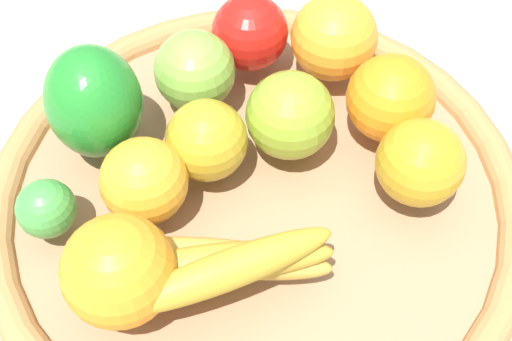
# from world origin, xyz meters

# --- Properties ---
(ground_plane) EXTENTS (2.40, 2.40, 0.00)m
(ground_plane) POSITION_xyz_m (0.00, 0.00, 0.00)
(ground_plane) COLOR #B8B198
(ground_plane) RESTS_ON ground
(basket) EXTENTS (0.45, 0.45, 0.03)m
(basket) POSITION_xyz_m (0.00, 0.00, 0.02)
(basket) COLOR #9C7352
(basket) RESTS_ON ground_plane
(apple_2) EXTENTS (0.10, 0.10, 0.07)m
(apple_2) POSITION_xyz_m (0.04, -0.04, 0.07)
(apple_2) COLOR olive
(apple_2) RESTS_ON basket
(orange_3) EXTENTS (0.08, 0.08, 0.07)m
(orange_3) POSITION_xyz_m (-0.00, 0.09, 0.07)
(orange_3) COLOR gold
(orange_3) RESTS_ON basket
(orange_0) EXTENTS (0.08, 0.08, 0.07)m
(orange_0) POSITION_xyz_m (0.03, -0.12, 0.07)
(orange_0) COLOR orange
(orange_0) RESTS_ON basket
(banana_bunch) EXTENTS (0.09, 0.16, 0.05)m
(banana_bunch) POSITION_xyz_m (-0.08, 0.04, 0.06)
(banana_bunch) COLOR gold
(banana_bunch) RESTS_ON basket
(orange_2) EXTENTS (0.10, 0.10, 0.08)m
(orange_2) POSITION_xyz_m (0.11, -0.10, 0.07)
(orange_2) COLOR orange
(orange_2) RESTS_ON basket
(apple_4) EXTENTS (0.10, 0.10, 0.07)m
(apple_4) POSITION_xyz_m (0.11, 0.03, 0.07)
(apple_4) COLOR #79A740
(apple_4) RESTS_ON basket
(apple_0) EXTENTS (0.10, 0.10, 0.07)m
(apple_0) POSITION_xyz_m (0.14, -0.03, 0.07)
(apple_0) COLOR red
(apple_0) RESTS_ON basket
(bell_pepper) EXTENTS (0.09, 0.08, 0.10)m
(bell_pepper) POSITION_xyz_m (0.08, 0.12, 0.08)
(bell_pepper) COLOR #217F27
(bell_pepper) RESTS_ON basket
(orange_1) EXTENTS (0.11, 0.11, 0.08)m
(orange_1) POSITION_xyz_m (-0.08, 0.12, 0.07)
(orange_1) COLOR orange
(orange_1) RESTS_ON basket
(apple_3) EXTENTS (0.09, 0.09, 0.07)m
(apple_3) POSITION_xyz_m (0.03, 0.03, 0.07)
(apple_3) COLOR #B39624
(apple_3) RESTS_ON basket
(apple_1) EXTENTS (0.09, 0.09, 0.07)m
(apple_1) POSITION_xyz_m (-0.03, -0.12, 0.07)
(apple_1) COLOR #B58D1F
(apple_1) RESTS_ON basket
(lime_0) EXTENTS (0.05, 0.05, 0.05)m
(lime_0) POSITION_xyz_m (0.00, 0.16, 0.06)
(lime_0) COLOR #40923F
(lime_0) RESTS_ON basket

